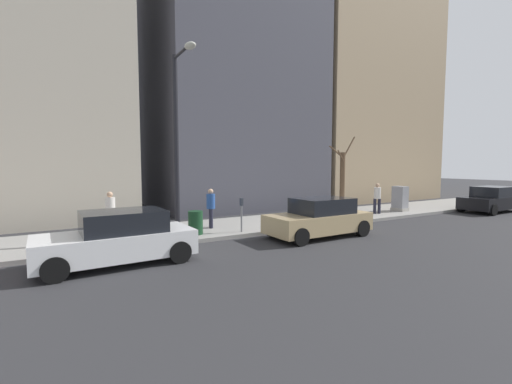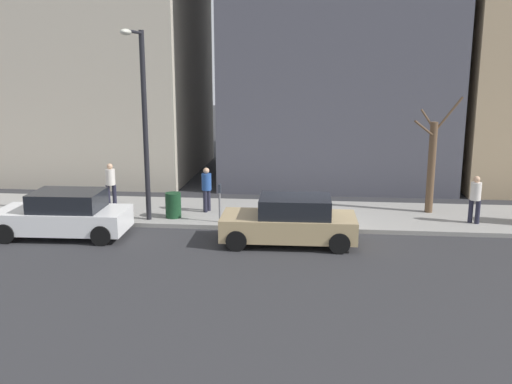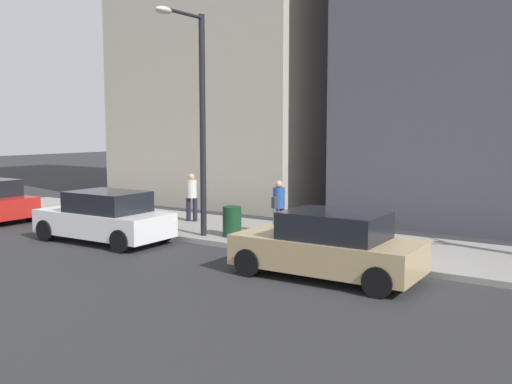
% 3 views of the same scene
% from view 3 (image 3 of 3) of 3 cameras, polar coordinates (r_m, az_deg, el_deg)
% --- Properties ---
extents(ground_plane, '(120.00, 120.00, 0.00)m').
position_cam_3_polar(ground_plane, '(14.04, 11.78, -7.62)').
color(ground_plane, '#2B2B2D').
extents(sidewalk, '(4.00, 36.00, 0.15)m').
position_cam_3_polar(sidewalk, '(15.85, 14.53, -5.80)').
color(sidewalk, gray).
rests_on(sidewalk, ground).
extents(parked_car_tan, '(2.00, 4.24, 1.52)m').
position_cam_3_polar(parked_car_tan, '(12.96, 7.25, -5.37)').
color(parked_car_tan, tan).
rests_on(parked_car_tan, ground).
extents(parked_car_white, '(2.04, 4.26, 1.52)m').
position_cam_3_polar(parked_car_white, '(17.51, -14.90, -2.47)').
color(parked_car_white, white).
rests_on(parked_car_white, ground).
extents(parking_meter, '(0.14, 0.10, 1.35)m').
position_cam_3_polar(parking_meter, '(15.63, 1.83, -2.40)').
color(parking_meter, slate).
rests_on(parking_meter, sidewalk).
extents(streetlamp, '(1.97, 0.32, 6.50)m').
position_cam_3_polar(streetlamp, '(16.83, -5.96, 8.56)').
color(streetlamp, black).
rests_on(streetlamp, sidewalk).
extents(trash_bin, '(0.56, 0.56, 0.90)m').
position_cam_3_polar(trash_bin, '(17.04, -2.41, -2.96)').
color(trash_bin, '#14381E').
rests_on(trash_bin, sidewalk).
extents(pedestrian_midblock, '(0.39, 0.36, 1.66)m').
position_cam_3_polar(pedestrian_midblock, '(17.19, 2.30, -1.24)').
color(pedestrian_midblock, '#1E1E2D').
rests_on(pedestrian_midblock, sidewalk).
extents(pedestrian_far_corner, '(0.36, 0.38, 1.66)m').
position_cam_3_polar(pedestrian_far_corner, '(19.88, -6.46, -0.24)').
color(pedestrian_far_corner, '#1E1E2D').
rests_on(pedestrian_far_corner, sidewalk).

